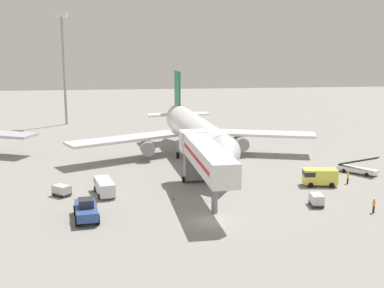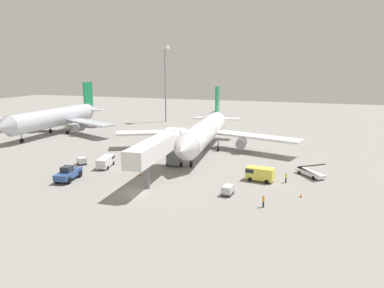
# 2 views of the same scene
# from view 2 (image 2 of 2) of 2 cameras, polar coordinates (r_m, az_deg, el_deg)

# --- Properties ---
(ground_plane) EXTENTS (300.00, 300.00, 0.00)m
(ground_plane) POSITION_cam_2_polar(r_m,az_deg,el_deg) (55.28, -8.71, -7.56)
(ground_plane) COLOR gray
(airplane_at_gate) EXTENTS (42.02, 40.98, 13.46)m
(airplane_at_gate) POSITION_cam_2_polar(r_m,az_deg,el_deg) (79.90, 2.11, 2.08)
(airplane_at_gate) COLOR silver
(airplane_at_gate) RESTS_ON ground
(jet_bridge) EXTENTS (4.48, 20.97, 7.08)m
(jet_bridge) POSITION_cam_2_polar(r_m,az_deg,el_deg) (60.83, -4.97, -0.43)
(jet_bridge) COLOR silver
(jet_bridge) RESTS_ON ground
(pushback_tug) EXTENTS (3.22, 5.96, 2.42)m
(pushback_tug) POSITION_cam_2_polar(r_m,az_deg,el_deg) (63.50, -18.87, -4.42)
(pushback_tug) COLOR #2D4C8E
(pushback_tug) RESTS_ON ground
(belt_loader_truck) EXTENTS (5.20, 5.41, 2.90)m
(belt_loader_truck) POSITION_cam_2_polar(r_m,az_deg,el_deg) (65.51, 18.07, -4.21)
(belt_loader_truck) COLOR white
(belt_loader_truck) RESTS_ON ground
(service_van_outer_left) EXTENTS (3.02, 5.66, 1.89)m
(service_van_outer_left) POSITION_cam_2_polar(r_m,az_deg,el_deg) (69.86, -13.37, -2.63)
(service_van_outer_left) COLOR silver
(service_van_outer_left) RESTS_ON ground
(service_van_near_left) EXTENTS (4.71, 2.70, 2.28)m
(service_van_near_left) POSITION_cam_2_polar(r_m,az_deg,el_deg) (60.70, 10.52, -4.54)
(service_van_near_left) COLOR #E5DB4C
(service_van_near_left) RESTS_ON ground
(baggage_cart_mid_left) EXTENTS (1.56, 2.35, 1.42)m
(baggage_cart_mid_left) POSITION_cam_2_polar(r_m,az_deg,el_deg) (53.73, 5.65, -7.17)
(baggage_cart_mid_left) COLOR #38383D
(baggage_cart_mid_left) RESTS_ON ground
(baggage_cart_far_left) EXTENTS (2.56, 2.48, 1.36)m
(baggage_cart_far_left) POSITION_cam_2_polar(r_m,az_deg,el_deg) (72.80, -16.92, -2.51)
(baggage_cart_far_left) COLOR #38383D
(baggage_cart_far_left) RESTS_ON ground
(ground_crew_worker_foreground) EXTENTS (0.43, 0.43, 1.68)m
(ground_crew_worker_foreground) POSITION_cam_2_polar(r_m,az_deg,el_deg) (49.89, 11.14, -8.77)
(ground_crew_worker_foreground) COLOR #1E2333
(ground_crew_worker_foreground) RESTS_ON ground
(ground_crew_worker_midground) EXTENTS (0.33, 0.33, 1.68)m
(ground_crew_worker_midground) POSITION_cam_2_polar(r_m,az_deg,el_deg) (60.80, 14.53, -5.10)
(ground_crew_worker_midground) COLOR #1E2333
(ground_crew_worker_midground) RESTS_ON ground
(safety_cone_alpha) EXTENTS (0.37, 0.37, 0.57)m
(safety_cone_alpha) POSITION_cam_2_polar(r_m,az_deg,el_deg) (55.07, 16.72, -7.72)
(safety_cone_alpha) COLOR black
(safety_cone_alpha) RESTS_ON ground
(safety_cone_bravo) EXTENTS (0.33, 0.33, 0.51)m
(safety_cone_bravo) POSITION_cam_2_polar(r_m,az_deg,el_deg) (63.32, -8.21, -4.74)
(safety_cone_bravo) COLOR black
(safety_cone_bravo) RESTS_ON ground
(airplane_background) EXTENTS (37.94, 39.01, 13.69)m
(airplane_background) POSITION_cam_2_polar(r_m,az_deg,el_deg) (107.23, -20.53, 3.93)
(airplane_background) COLOR #B7BCC6
(airplane_background) RESTS_ON ground
(apron_light_mast) EXTENTS (2.40, 2.40, 25.11)m
(apron_light_mast) POSITION_cam_2_polar(r_m,az_deg,el_deg) (122.97, -4.25, 11.62)
(apron_light_mast) COLOR #93969B
(apron_light_mast) RESTS_ON ground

